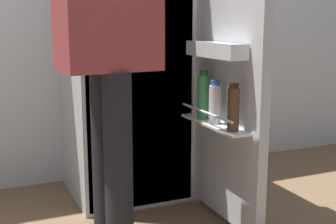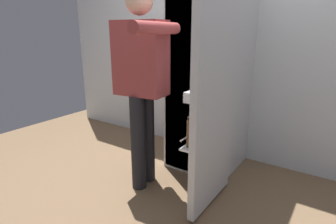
# 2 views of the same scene
# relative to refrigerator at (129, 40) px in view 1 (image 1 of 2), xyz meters

# --- Properties ---
(refrigerator) EXTENTS (0.67, 1.23, 1.79)m
(refrigerator) POSITION_rel_refrigerator_xyz_m (0.00, 0.00, 0.00)
(refrigerator) COLOR silver
(refrigerator) RESTS_ON ground_plane
(person) EXTENTS (0.57, 0.68, 1.60)m
(person) POSITION_rel_refrigerator_xyz_m (-0.29, -0.62, 0.06)
(person) COLOR black
(person) RESTS_ON ground_plane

